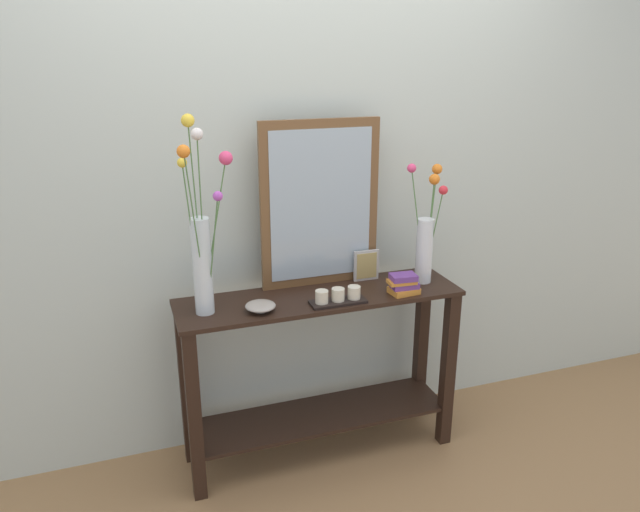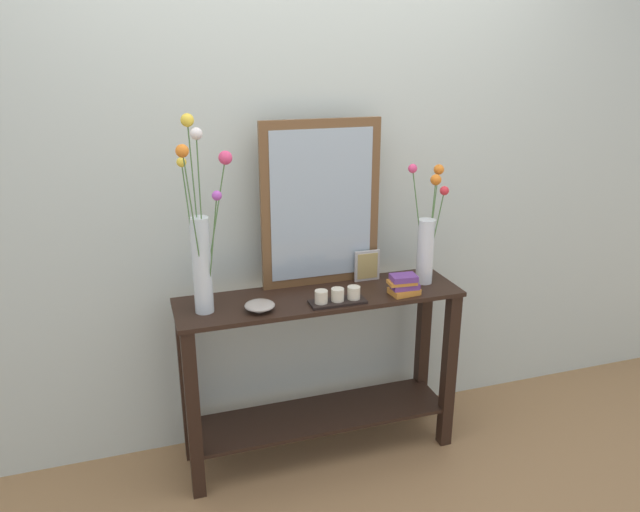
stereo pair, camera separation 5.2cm
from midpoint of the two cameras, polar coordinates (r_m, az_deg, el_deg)
The scene contains 10 objects.
ground_plane at distance 3.10m, azimuth -0.50°, elevation -17.93°, with size 7.00×6.00×0.02m, color #997047.
wall_back at distance 2.80m, azimuth -2.53°, elevation 8.70°, with size 6.40×0.08×2.70m, color beige.
console_table at distance 2.83m, azimuth -0.53°, elevation -9.89°, with size 1.28×0.35×0.81m.
mirror_leaning at distance 2.71m, azimuth -0.52°, elevation 4.89°, with size 0.55×0.03×0.75m.
tall_vase_left at distance 2.45m, azimuth -11.68°, elevation 1.09°, with size 0.23×0.19×0.81m.
vase_right at distance 2.81m, azimuth 9.43°, elevation 1.65°, with size 0.22×0.20×0.56m.
candle_tray at distance 2.59m, azimuth 1.14°, elevation -3.90°, with size 0.24×0.09×0.07m.
picture_frame_small at distance 2.84m, azimuth 3.87°, elevation -0.89°, with size 0.12×0.01×0.15m.
decorative_bowl at distance 2.53m, azimuth -6.24°, elevation -4.72°, with size 0.13×0.13×0.04m.
book_stack at distance 2.70m, azimuth 7.36°, elevation -2.69°, with size 0.15×0.10×0.09m.
Camera 1 is at (-0.81, -2.34, 1.85)m, focal length 33.87 mm.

